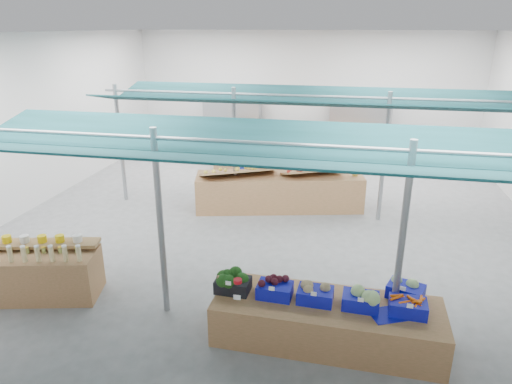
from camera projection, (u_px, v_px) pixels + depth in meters
The scene contains 24 objects.
floor at pixel (271, 219), 10.89m from camera, with size 13.00×13.00×0.00m, color slate.
hall at pixel (282, 98), 11.30m from camera, with size 13.00×13.00×13.00m.
pole_grid at pixel (295, 169), 8.51m from camera, with size 10.00×4.60×3.00m.
awnings at pixel (297, 118), 8.18m from camera, with size 9.50×7.08×0.30m.
back_shelving_left at pixel (233, 123), 16.54m from camera, with size 2.00×0.50×2.00m, color #B23F33.
back_shelving_right at pixel (359, 129), 15.67m from camera, with size 2.00×0.50×2.00m, color #B23F33.
bottle_shelf at pixel (45, 272), 7.68m from camera, with size 1.91×1.42×1.07m.
veg_counter at pixel (326, 322), 6.58m from camera, with size 3.24×1.08×0.63m, color brown.
fruit_counter at pixel (279, 192), 11.37m from camera, with size 4.09×0.97×0.88m, color brown.
far_counter at pixel (296, 151), 14.90m from camera, with size 5.40×1.08×0.97m, color brown.
crate_stack at pixel (387, 334), 6.32m from camera, with size 0.53×0.37×0.64m, color #0F13A4.
vendor_left at pixel (243, 162), 12.49m from camera, with size 0.60×0.39×1.64m, color #1C30B6.
vendor_right at pixel (308, 166), 12.14m from camera, with size 0.80×0.62×1.64m, color #AA1433.
crate_broccoli at pixel (233, 281), 6.72m from camera, with size 0.52×0.41×0.35m.
crate_beets at pixel (275, 288), 6.59m from camera, with size 0.52×0.41×0.29m.
crate_celeriac at pixel (315, 293), 6.46m from camera, with size 0.52×0.41×0.31m.
crate_cabbage at pixel (361, 297), 6.33m from camera, with size 0.52×0.41×0.35m.
crate_carrots at pixel (408, 306), 6.21m from camera, with size 0.52×0.41×0.29m.
sparrow at pixel (221, 279), 6.62m from camera, with size 0.12×0.09×0.11m.
pole_ribbon at pixel (238, 283), 6.15m from camera, with size 0.12×0.12×0.28m.
apple_heap_yellow at pixel (240, 170), 11.05m from camera, with size 2.01×1.48×0.27m.
apple_heap_red at pixel (314, 169), 11.10m from camera, with size 1.65×1.30×0.27m.
pineapple at pixel (356, 168), 11.12m from camera, with size 0.14×0.14×0.39m.
crate_extra at pixel (406, 288), 6.57m from camera, with size 0.59×0.50×0.32m.
Camera 1 is at (1.71, -9.86, 4.34)m, focal length 32.00 mm.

